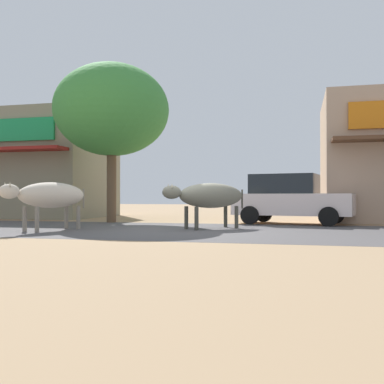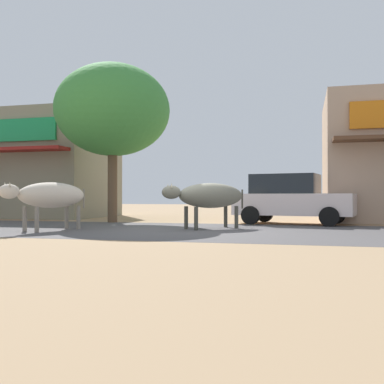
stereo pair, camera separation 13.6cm
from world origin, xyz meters
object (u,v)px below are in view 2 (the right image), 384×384
object	(u,v)px
parked_hatchback_car	(291,199)
cow_near_brown	(51,196)
roadside_tree	(113,111)
cow_far_dark	(210,196)

from	to	relation	value
parked_hatchback_car	cow_near_brown	bearing A→B (deg)	-143.97
cow_near_brown	roadside_tree	bearing A→B (deg)	89.85
parked_hatchback_car	cow_near_brown	distance (m)	7.61
cow_near_brown	cow_far_dark	bearing A→B (deg)	22.55
parked_hatchback_car	cow_near_brown	world-z (taller)	parked_hatchback_car
parked_hatchback_car	cow_far_dark	size ratio (longest dim) A/B	1.80
cow_near_brown	cow_far_dark	world-z (taller)	cow_near_brown
cow_far_dark	cow_near_brown	bearing A→B (deg)	-157.45
roadside_tree	cow_near_brown	bearing A→B (deg)	-90.15
roadside_tree	cow_far_dark	distance (m)	5.49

